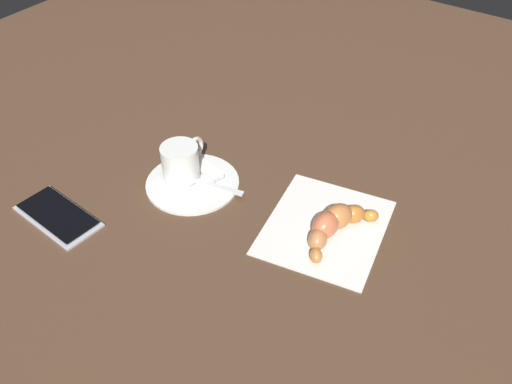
{
  "coord_description": "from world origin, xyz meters",
  "views": [
    {
      "loc": [
        -0.33,
        0.49,
        0.56
      ],
      "look_at": [
        0.02,
        -0.01,
        0.03
      ],
      "focal_mm": 38.66,
      "sensor_mm": 36.0,
      "label": 1
    }
  ],
  "objects_px": {
    "napkin": "(325,227)",
    "croissant": "(334,223)",
    "sugar_packet": "(207,169)",
    "teaspoon": "(189,180)",
    "saucer": "(193,182)",
    "espresso_cup": "(181,161)",
    "cell_phone": "(58,215)"
  },
  "relations": [
    {
      "from": "espresso_cup",
      "to": "napkin",
      "type": "relative_size",
      "value": 0.46
    },
    {
      "from": "sugar_packet",
      "to": "teaspoon",
      "type": "bearing_deg",
      "value": 95.42
    },
    {
      "from": "espresso_cup",
      "to": "teaspoon",
      "type": "xyz_separation_m",
      "value": [
        -0.02,
        0.01,
        -0.02
      ]
    },
    {
      "from": "napkin",
      "to": "cell_phone",
      "type": "distance_m",
      "value": 0.39
    },
    {
      "from": "teaspoon",
      "to": "croissant",
      "type": "distance_m",
      "value": 0.24
    },
    {
      "from": "espresso_cup",
      "to": "croissant",
      "type": "bearing_deg",
      "value": -173.39
    },
    {
      "from": "saucer",
      "to": "espresso_cup",
      "type": "bearing_deg",
      "value": -4.43
    },
    {
      "from": "teaspoon",
      "to": "sugar_packet",
      "type": "xyz_separation_m",
      "value": [
        -0.01,
        -0.04,
        0.0
      ]
    },
    {
      "from": "napkin",
      "to": "croissant",
      "type": "height_order",
      "value": "croissant"
    },
    {
      "from": "cell_phone",
      "to": "sugar_packet",
      "type": "bearing_deg",
      "value": -119.66
    },
    {
      "from": "espresso_cup",
      "to": "sugar_packet",
      "type": "distance_m",
      "value": 0.05
    },
    {
      "from": "sugar_packet",
      "to": "napkin",
      "type": "xyz_separation_m",
      "value": [
        -0.22,
        -0.0,
        -0.01
      ]
    },
    {
      "from": "espresso_cup",
      "to": "cell_phone",
      "type": "xyz_separation_m",
      "value": [
        0.09,
        0.17,
        -0.03
      ]
    },
    {
      "from": "saucer",
      "to": "espresso_cup",
      "type": "xyz_separation_m",
      "value": [
        0.02,
        -0.0,
        0.03
      ]
    },
    {
      "from": "napkin",
      "to": "espresso_cup",
      "type": "bearing_deg",
      "value": 8.1
    },
    {
      "from": "croissant",
      "to": "cell_phone",
      "type": "distance_m",
      "value": 0.4
    },
    {
      "from": "saucer",
      "to": "sugar_packet",
      "type": "height_order",
      "value": "sugar_packet"
    },
    {
      "from": "napkin",
      "to": "cell_phone",
      "type": "bearing_deg",
      "value": 32.06
    },
    {
      "from": "cell_phone",
      "to": "teaspoon",
      "type": "bearing_deg",
      "value": -123.58
    },
    {
      "from": "sugar_packet",
      "to": "croissant",
      "type": "height_order",
      "value": "croissant"
    },
    {
      "from": "espresso_cup",
      "to": "croissant",
      "type": "xyz_separation_m",
      "value": [
        -0.25,
        -0.03,
        -0.02
      ]
    },
    {
      "from": "espresso_cup",
      "to": "teaspoon",
      "type": "distance_m",
      "value": 0.03
    },
    {
      "from": "espresso_cup",
      "to": "sugar_packet",
      "type": "relative_size",
      "value": 1.36
    },
    {
      "from": "croissant",
      "to": "teaspoon",
      "type": "bearing_deg",
      "value": 8.75
    },
    {
      "from": "croissant",
      "to": "cell_phone",
      "type": "xyz_separation_m",
      "value": [
        0.35,
        0.2,
        -0.02
      ]
    },
    {
      "from": "teaspoon",
      "to": "napkin",
      "type": "distance_m",
      "value": 0.22
    },
    {
      "from": "napkin",
      "to": "croissant",
      "type": "bearing_deg",
      "value": 162.73
    },
    {
      "from": "saucer",
      "to": "croissant",
      "type": "xyz_separation_m",
      "value": [
        -0.23,
        -0.03,
        0.02
      ]
    },
    {
      "from": "espresso_cup",
      "to": "teaspoon",
      "type": "relative_size",
      "value": 0.64
    },
    {
      "from": "saucer",
      "to": "teaspoon",
      "type": "height_order",
      "value": "teaspoon"
    },
    {
      "from": "sugar_packet",
      "to": "croissant",
      "type": "distance_m",
      "value": 0.23
    },
    {
      "from": "saucer",
      "to": "napkin",
      "type": "distance_m",
      "value": 0.22
    }
  ]
}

